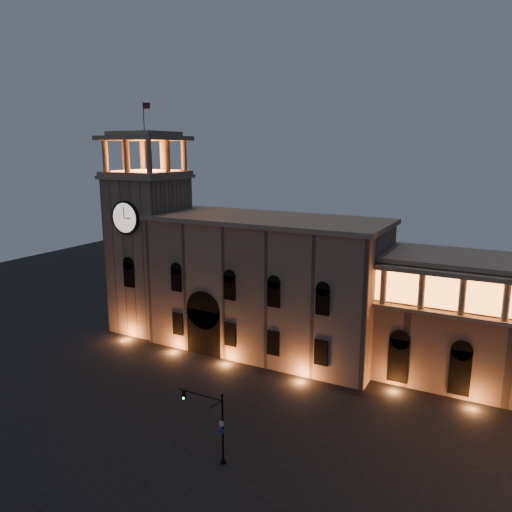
# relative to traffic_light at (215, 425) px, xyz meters

# --- Properties ---
(ground) EXTENTS (160.00, 160.00, 0.00)m
(ground) POSITION_rel_traffic_light_xyz_m (-5.39, 2.19, -3.35)
(ground) COLOR black
(ground) RESTS_ON ground
(government_building) EXTENTS (30.80, 12.80, 17.60)m
(government_building) POSITION_rel_traffic_light_xyz_m (-7.47, 24.13, 5.42)
(government_building) COLOR #836956
(government_building) RESTS_ON ground
(clock_tower) EXTENTS (9.80, 9.80, 32.40)m
(clock_tower) POSITION_rel_traffic_light_xyz_m (-25.89, 23.17, 9.15)
(clock_tower) COLOR #836956
(clock_tower) RESTS_ON ground
(traffic_light) EXTENTS (4.65, 0.49, 6.38)m
(traffic_light) POSITION_rel_traffic_light_xyz_m (0.00, 0.00, 0.00)
(traffic_light) COLOR black
(traffic_light) RESTS_ON ground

